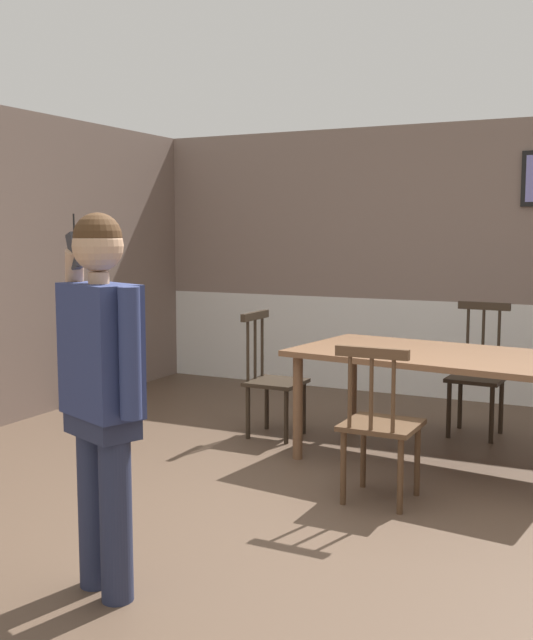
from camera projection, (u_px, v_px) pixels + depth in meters
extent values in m
plane|color=brown|center=(325.00, 525.00, 4.22)|extent=(7.81, 7.81, 0.00)
cube|color=gray|center=(467.00, 213.00, 7.18)|extent=(6.50, 0.12, 1.67)
cube|color=white|center=(463.00, 350.00, 7.34)|extent=(6.50, 0.14, 0.94)
cube|color=white|center=(464.00, 302.00, 7.26)|extent=(6.50, 0.05, 0.06)
cube|color=brown|center=(436.00, 355.00, 5.25)|extent=(2.01, 1.28, 0.04)
cylinder|color=brown|center=(298.00, 407.00, 5.41)|extent=(0.07, 0.07, 0.74)
cylinder|color=brown|center=(352.00, 387.00, 6.11)|extent=(0.07, 0.07, 0.74)
cube|color=#513823|center=(382.00, 425.00, 4.56)|extent=(0.44, 0.44, 0.03)
cube|color=#513823|center=(372.00, 353.00, 4.34)|extent=(0.43, 0.05, 0.06)
cylinder|color=#513823|center=(350.00, 387.00, 4.42)|extent=(0.02, 0.02, 0.48)
cylinder|color=#513823|center=(371.00, 389.00, 4.36)|extent=(0.02, 0.02, 0.48)
cylinder|color=#513823|center=(393.00, 391.00, 4.30)|extent=(0.02, 0.02, 0.48)
cylinder|color=#513823|center=(363.00, 453.00, 4.82)|extent=(0.04, 0.04, 0.44)
cylinder|color=#513823|center=(417.00, 460.00, 4.67)|extent=(0.04, 0.04, 0.44)
cylinder|color=#513823|center=(343.00, 468.00, 4.52)|extent=(0.04, 0.04, 0.44)
cylinder|color=#513823|center=(400.00, 476.00, 4.36)|extent=(0.04, 0.04, 0.44)
cube|color=#2D2319|center=(276.00, 382.00, 6.00)|extent=(0.41, 0.41, 0.03)
cube|color=#2D2319|center=(255.00, 316.00, 6.02)|extent=(0.04, 0.41, 0.06)
cylinder|color=#2D2319|center=(262.00, 343.00, 6.16)|extent=(0.02, 0.02, 0.53)
cylinder|color=#2D2319|center=(255.00, 345.00, 6.05)|extent=(0.02, 0.02, 0.53)
cylinder|color=#2D2319|center=(248.00, 347.00, 5.94)|extent=(0.02, 0.02, 0.53)
cylinder|color=#2D2319|center=(304.00, 408.00, 6.10)|extent=(0.04, 0.04, 0.41)
cylinder|color=#2D2319|center=(286.00, 417.00, 5.81)|extent=(0.04, 0.04, 0.41)
cylinder|color=#2D2319|center=(267.00, 404.00, 6.24)|extent=(0.04, 0.04, 0.41)
cylinder|color=#2D2319|center=(248.00, 412.00, 5.95)|extent=(0.04, 0.04, 0.41)
cube|color=#2D2319|center=(476.00, 379.00, 6.01)|extent=(0.43, 0.43, 0.03)
cube|color=#2D2319|center=(484.00, 306.00, 6.11)|extent=(0.41, 0.06, 0.06)
cylinder|color=#2D2319|center=(499.00, 339.00, 6.08)|extent=(0.02, 0.02, 0.57)
cylinder|color=#2D2319|center=(483.00, 338.00, 6.14)|extent=(0.02, 0.02, 0.57)
cylinder|color=#2D2319|center=(468.00, 337.00, 6.20)|extent=(0.02, 0.02, 0.57)
cylinder|color=#2D2319|center=(492.00, 415.00, 5.82)|extent=(0.04, 0.04, 0.44)
cylinder|color=#2D2319|center=(449.00, 410.00, 5.98)|extent=(0.04, 0.04, 0.44)
cylinder|color=#2D2319|center=(501.00, 406.00, 6.11)|extent=(0.04, 0.04, 0.44)
cylinder|color=#2D2319|center=(460.00, 402.00, 6.26)|extent=(0.04, 0.04, 0.44)
cylinder|color=#282E49|center=(116.00, 511.00, 3.32)|extent=(0.14, 0.14, 0.81)
cylinder|color=#282E49|center=(93.00, 499.00, 3.46)|extent=(0.14, 0.14, 0.81)
cube|color=#282E49|center=(102.00, 422.00, 3.34)|extent=(0.39, 0.31, 0.12)
cube|color=navy|center=(101.00, 350.00, 3.31)|extent=(0.44, 0.34, 0.57)
cylinder|color=navy|center=(130.00, 353.00, 3.13)|extent=(0.09, 0.09, 0.54)
cylinder|color=tan|center=(75.00, 268.00, 3.39)|extent=(0.16, 0.16, 0.19)
cylinder|color=tan|center=(99.00, 278.00, 3.27)|extent=(0.09, 0.09, 0.05)
sphere|color=tan|center=(98.00, 246.00, 3.26)|extent=(0.22, 0.22, 0.22)
sphere|color=#472D19|center=(98.00, 237.00, 3.25)|extent=(0.21, 0.21, 0.21)
cube|color=#2D2D33|center=(75.00, 251.00, 3.35)|extent=(0.11, 0.07, 0.17)
cylinder|color=black|center=(74.00, 223.00, 3.34)|extent=(0.01, 0.01, 0.08)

